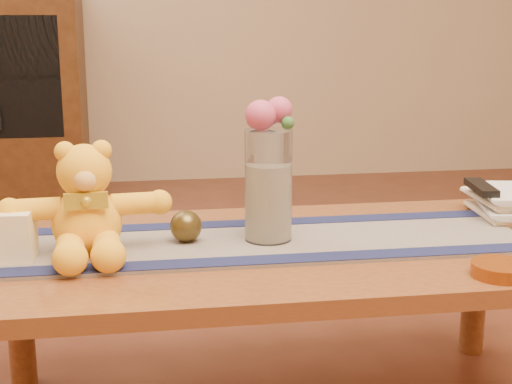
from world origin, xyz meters
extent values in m
cube|color=#5E3016|center=(0.00, 0.00, 0.43)|extent=(1.40, 0.70, 0.04)
cylinder|color=#5E3016|center=(-0.64, 0.29, 0.21)|extent=(0.07, 0.07, 0.41)
cylinder|color=#5E3016|center=(0.64, 0.29, 0.21)|extent=(0.07, 0.07, 0.41)
cube|color=#201844|center=(-0.01, 0.02, 0.45)|extent=(1.20, 0.35, 0.01)
cube|color=#151A40|center=(-0.01, -0.12, 0.46)|extent=(1.20, 0.06, 0.00)
cube|color=#151A40|center=(-0.01, 0.17, 0.46)|extent=(1.20, 0.06, 0.00)
cube|color=#FFF1BB|center=(-0.59, -0.03, 0.51)|extent=(0.09, 0.09, 0.11)
cylinder|color=black|center=(-0.59, -0.03, 0.57)|extent=(0.00, 0.00, 0.01)
cylinder|color=silver|center=(-0.02, 0.03, 0.59)|extent=(0.11, 0.11, 0.26)
cylinder|color=beige|center=(-0.02, 0.03, 0.55)|extent=(0.09, 0.09, 0.18)
sphere|color=#BE4366|center=(-0.04, 0.02, 0.75)|extent=(0.07, 0.07, 0.07)
sphere|color=#BE4366|center=(0.01, 0.03, 0.76)|extent=(0.06, 0.06, 0.06)
sphere|color=#494E9F|center=(-0.01, 0.06, 0.75)|extent=(0.04, 0.04, 0.04)
sphere|color=#494E9F|center=(-0.05, 0.05, 0.74)|extent=(0.04, 0.04, 0.04)
sphere|color=#33662D|center=(0.02, 0.01, 0.74)|extent=(0.03, 0.03, 0.03)
sphere|color=#463817|center=(-0.21, 0.04, 0.50)|extent=(0.10, 0.10, 0.07)
imported|color=beige|center=(0.57, 0.15, 0.46)|extent=(0.18, 0.23, 0.02)
imported|color=beige|center=(0.57, 0.15, 0.48)|extent=(0.21, 0.25, 0.02)
imported|color=beige|center=(0.56, 0.16, 0.50)|extent=(0.17, 0.23, 0.02)
imported|color=beige|center=(0.57, 0.15, 0.52)|extent=(0.20, 0.25, 0.02)
cube|color=black|center=(0.57, 0.14, 0.54)|extent=(0.07, 0.16, 0.02)
cylinder|color=#BF5914|center=(0.42, -0.27, 0.46)|extent=(0.13, 0.13, 0.03)
camera|label=1|loc=(-0.30, -1.63, 0.98)|focal=52.46mm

